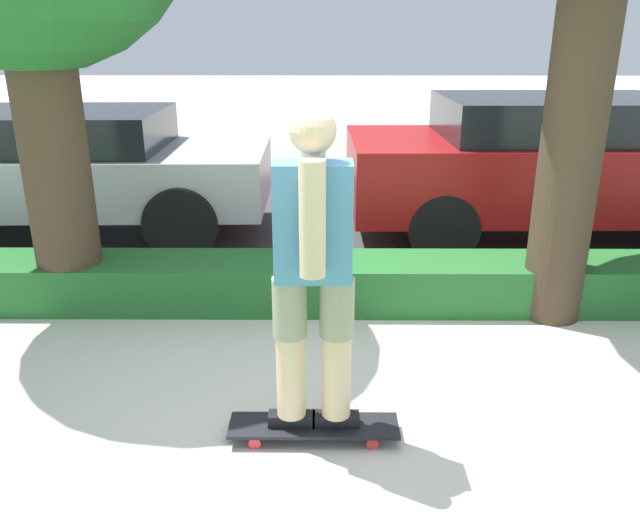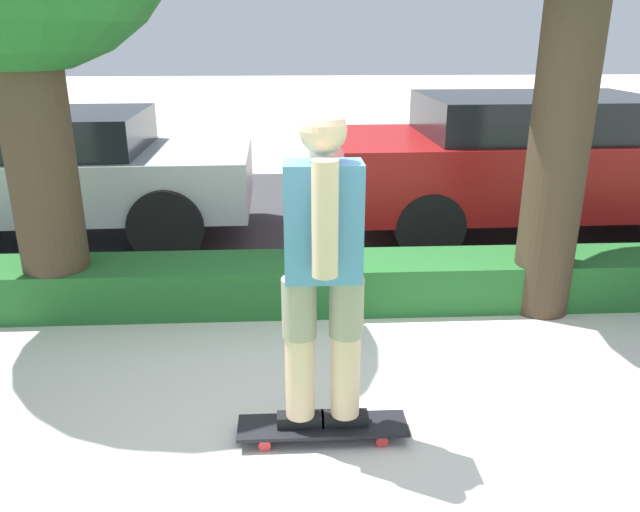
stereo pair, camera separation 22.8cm
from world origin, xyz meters
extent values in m
plane|color=beige|center=(0.00, 0.00, 0.00)|extent=(60.00, 60.00, 0.00)
cube|color=#38383A|center=(0.00, 4.20, 0.00)|extent=(12.34, 5.00, 0.01)
cube|color=#236028|center=(0.00, 1.60, 0.20)|extent=(12.34, 0.60, 0.40)
cube|color=black|center=(-0.05, -0.22, 0.08)|extent=(0.95, 0.24, 0.02)
cylinder|color=red|center=(0.27, -0.31, 0.03)|extent=(0.07, 0.04, 0.07)
cylinder|color=red|center=(0.27, -0.13, 0.03)|extent=(0.07, 0.04, 0.07)
cylinder|color=red|center=(-0.37, -0.31, 0.03)|extent=(0.07, 0.04, 0.07)
cylinder|color=red|center=(-0.37, -0.13, 0.03)|extent=(0.07, 0.04, 0.07)
cube|color=black|center=(-0.17, -0.22, 0.12)|extent=(0.26, 0.09, 0.07)
cylinder|color=beige|center=(-0.17, -0.22, 0.56)|extent=(0.16, 0.16, 0.81)
cylinder|color=gray|center=(-0.17, -0.22, 0.81)|extent=(0.18, 0.18, 0.33)
cube|color=black|center=(0.08, -0.22, 0.12)|extent=(0.26, 0.09, 0.07)
cylinder|color=beige|center=(0.08, -0.22, 0.56)|extent=(0.16, 0.16, 0.81)
cylinder|color=gray|center=(0.08, -0.22, 0.81)|extent=(0.18, 0.18, 0.33)
cube|color=#4C84B7|center=(-0.05, -0.22, 1.27)|extent=(0.39, 0.21, 0.60)
cylinder|color=beige|center=(-0.05, -0.38, 1.33)|extent=(0.13, 0.13, 0.57)
cylinder|color=beige|center=(-0.05, -0.06, 1.33)|extent=(0.13, 0.13, 0.57)
sphere|color=beige|center=(-0.05, -0.22, 1.72)|extent=(0.23, 0.23, 0.23)
cylinder|color=#423323|center=(-2.06, 1.56, 1.21)|extent=(0.50, 0.50, 2.41)
cylinder|color=#423323|center=(1.83, 1.42, 1.49)|extent=(0.45, 0.45, 2.98)
cube|color=#B7B7BC|center=(-2.67, 3.53, 0.67)|extent=(4.11, 1.88, 0.60)
cube|color=black|center=(-2.79, 3.53, 1.17)|extent=(2.15, 1.62, 0.40)
cylinder|color=black|center=(-1.40, 2.71, 0.37)|extent=(0.74, 0.22, 0.74)
cylinder|color=black|center=(-1.40, 4.36, 0.37)|extent=(0.74, 0.22, 0.74)
cube|color=maroon|center=(2.60, 3.50, 0.72)|extent=(4.65, 1.94, 0.75)
cube|color=black|center=(2.46, 3.50, 1.31)|extent=(2.43, 1.68, 0.42)
cylinder|color=black|center=(4.03, 4.35, 0.35)|extent=(0.70, 0.22, 0.70)
cylinder|color=black|center=(1.17, 2.64, 0.35)|extent=(0.70, 0.22, 0.70)
cylinder|color=black|center=(1.17, 4.35, 0.35)|extent=(0.70, 0.22, 0.70)
camera|label=1|loc=(0.01, -3.18, 2.16)|focal=35.00mm
camera|label=2|loc=(-0.22, -3.17, 2.16)|focal=35.00mm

